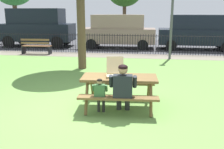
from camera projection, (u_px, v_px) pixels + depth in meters
name	position (u px, v px, depth m)	size (l,w,h in m)	color
ground	(101.00, 84.00, 8.24)	(28.00, 12.30, 0.02)	#6A9848
cobblestone_walkway	(120.00, 56.00, 13.47)	(28.00, 1.40, 0.01)	gray
street_asphalt	(126.00, 45.00, 17.54)	(28.00, 7.07, 0.01)	#424247
picnic_table_foreground	(119.00, 83.00, 6.16)	(1.89, 1.59, 0.79)	brown
pizza_box_open	(115.00, 72.00, 6.16)	(0.49, 0.57, 0.44)	tan
adult_at_table	(123.00, 87.00, 5.65)	(0.62, 0.61, 1.19)	#2F2F2F
child_at_table	(100.00, 93.00, 5.70)	(0.35, 0.35, 0.87)	#292929
iron_fence_streetside	(121.00, 44.00, 14.01)	(20.01, 0.03, 1.09)	black
park_bench_left	(36.00, 47.00, 13.86)	(1.60, 0.47, 0.85)	brown
lamp_post_walkway	(172.00, 10.00, 12.02)	(0.28, 0.28, 3.80)	#4C4C51
parked_car_left	(37.00, 27.00, 16.72)	(4.76, 2.19, 2.46)	black
parked_car_center	(118.00, 31.00, 16.04)	(4.62, 1.99, 2.08)	gray
parked_car_right	(197.00, 31.00, 15.38)	(4.63, 2.02, 2.08)	black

